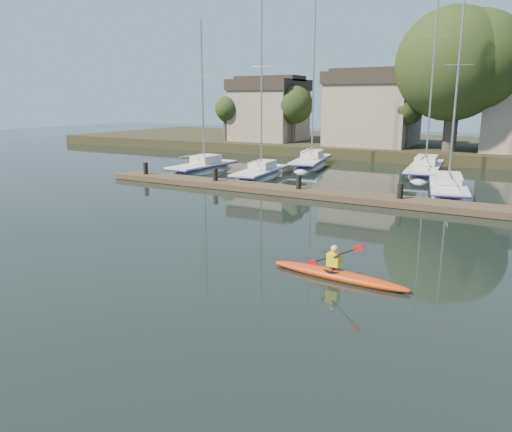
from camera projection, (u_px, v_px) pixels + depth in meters
The scene contains 9 objects.
ground at pixel (201, 272), 16.56m from camera, with size 160.00×160.00×0.00m, color black.
kayak at pixel (337, 273), 15.87m from camera, with size 4.80×1.20×1.52m.
dock at pixel (346, 196), 28.32m from camera, with size 34.00×2.00×1.80m.
sailboat_0 at pixel (203, 175), 39.20m from camera, with size 2.51×8.07×12.68m.
sailboat_1 at pixel (260, 180), 36.48m from camera, with size 3.06×8.46×13.53m.
sailboat_3 at pixel (447, 198), 30.02m from camera, with size 3.72×8.36×13.05m.
sailboat_5 at pixel (311, 168), 42.78m from camera, with size 4.19×9.91×15.99m.
sailboat_6 at pixel (424, 176), 38.34m from camera, with size 3.45×11.01×17.22m.
shore at pixel (455, 124), 49.03m from camera, with size 90.00×25.25×12.75m.
Camera 1 is at (9.42, -12.69, 5.59)m, focal length 35.00 mm.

